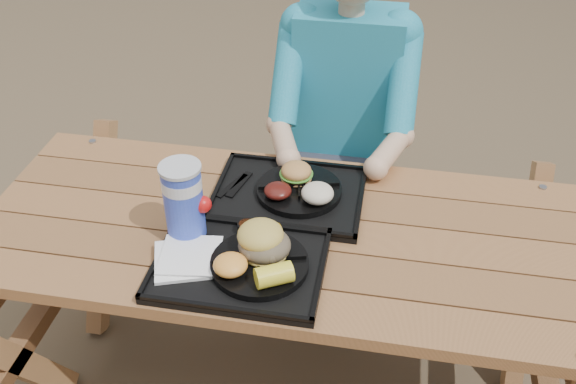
# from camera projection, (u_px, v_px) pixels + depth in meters

# --- Properties ---
(picnic_table) EXTENTS (1.80, 1.49, 0.75)m
(picnic_table) POSITION_uv_depth(u_px,v_px,m) (288.00, 317.00, 2.07)
(picnic_table) COLOR #999999
(picnic_table) RESTS_ON ground
(tray_near) EXTENTS (0.45, 0.35, 0.02)m
(tray_near) POSITION_uv_depth(u_px,v_px,m) (240.00, 265.00, 1.71)
(tray_near) COLOR black
(tray_near) RESTS_ON picnic_table
(tray_far) EXTENTS (0.45, 0.35, 0.02)m
(tray_far) POSITION_uv_depth(u_px,v_px,m) (289.00, 196.00, 1.95)
(tray_far) COLOR black
(tray_far) RESTS_ON picnic_table
(plate_near) EXTENTS (0.26, 0.26, 0.02)m
(plate_near) POSITION_uv_depth(u_px,v_px,m) (260.00, 264.00, 1.68)
(plate_near) COLOR black
(plate_near) RESTS_ON tray_near
(plate_far) EXTENTS (0.26, 0.26, 0.02)m
(plate_far) POSITION_uv_depth(u_px,v_px,m) (299.00, 190.00, 1.95)
(plate_far) COLOR black
(plate_far) RESTS_ON tray_far
(napkin_stack) EXTENTS (0.21, 0.21, 0.02)m
(napkin_stack) POSITION_uv_depth(u_px,v_px,m) (185.00, 258.00, 1.70)
(napkin_stack) COLOR white
(napkin_stack) RESTS_ON tray_near
(soda_cup) EXTENTS (0.11, 0.11, 0.22)m
(soda_cup) POSITION_uv_depth(u_px,v_px,m) (184.00, 202.00, 1.74)
(soda_cup) COLOR #1A36C5
(soda_cup) RESTS_ON tray_near
(condiment_bbq) EXTENTS (0.05, 0.05, 0.03)m
(condiment_bbq) POSITION_uv_depth(u_px,v_px,m) (247.00, 228.00, 1.79)
(condiment_bbq) COLOR black
(condiment_bbq) RESTS_ON tray_near
(condiment_mustard) EXTENTS (0.05, 0.05, 0.03)m
(condiment_mustard) POSITION_uv_depth(u_px,v_px,m) (273.00, 231.00, 1.78)
(condiment_mustard) COLOR yellow
(condiment_mustard) RESTS_ON tray_near
(sandwich) EXTENTS (0.13, 0.13, 0.13)m
(sandwich) POSITION_uv_depth(u_px,v_px,m) (264.00, 233.00, 1.66)
(sandwich) COLOR gold
(sandwich) RESTS_ON plate_near
(mac_cheese) EXTENTS (0.09, 0.09, 0.04)m
(mac_cheese) POSITION_uv_depth(u_px,v_px,m) (230.00, 265.00, 1.63)
(mac_cheese) COLOR #FFAF43
(mac_cheese) RESTS_ON plate_near
(corn_cob) EXTENTS (0.13, 0.13, 0.05)m
(corn_cob) POSITION_uv_depth(u_px,v_px,m) (274.00, 275.00, 1.60)
(corn_cob) COLOR yellow
(corn_cob) RESTS_ON plate_near
(cutlery_far) EXTENTS (0.06, 0.14, 0.01)m
(cutlery_far) POSITION_uv_depth(u_px,v_px,m) (239.00, 184.00, 1.98)
(cutlery_far) COLOR black
(cutlery_far) RESTS_ON tray_far
(burger) EXTENTS (0.10, 0.10, 0.09)m
(burger) POSITION_uv_depth(u_px,v_px,m) (296.00, 168.00, 1.95)
(burger) COLOR #C18444
(burger) RESTS_ON plate_far
(baked_beans) EXTENTS (0.08, 0.08, 0.04)m
(baked_beans) POSITION_uv_depth(u_px,v_px,m) (278.00, 191.00, 1.89)
(baked_beans) COLOR #4E140F
(baked_beans) RESTS_ON plate_far
(potato_salad) EXTENTS (0.10, 0.10, 0.05)m
(potato_salad) POSITION_uv_depth(u_px,v_px,m) (317.00, 193.00, 1.87)
(potato_salad) COLOR beige
(potato_salad) RESTS_ON plate_far
(diner) EXTENTS (0.48, 0.84, 1.28)m
(diner) POSITION_uv_depth(u_px,v_px,m) (344.00, 136.00, 2.46)
(diner) COLOR teal
(diner) RESTS_ON ground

